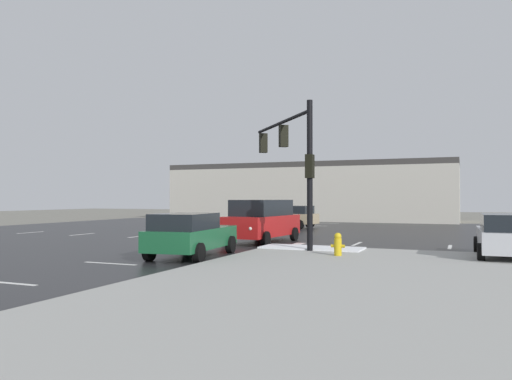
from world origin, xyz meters
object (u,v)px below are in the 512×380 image
at_px(fire_hydrant, 338,244).
at_px(sedan_green, 191,234).
at_px(suv_red, 262,220).
at_px(traffic_signal_mast, 292,152).
at_px(sedan_tan, 287,216).
at_px(sedan_silver, 508,236).

xyz_separation_m(fire_hydrant, sedan_green, (-4.97, -1.50, 0.32)).
relative_size(fire_hydrant, suv_red, 0.16).
xyz_separation_m(traffic_signal_mast, fire_hydrant, (2.56, -2.69, -3.50)).
bearing_deg(traffic_signal_mast, fire_hydrant, -175.66).
bearing_deg(traffic_signal_mast, sedan_tan, -19.49).
height_order(fire_hydrant, sedan_green, sedan_green).
relative_size(sedan_green, suv_red, 0.94).
xyz_separation_m(traffic_signal_mast, suv_red, (-2.28, 2.32, -2.95)).
xyz_separation_m(fire_hydrant, sedan_silver, (5.42, 1.95, 0.32)).
distance_m(sedan_green, sedan_tan, 18.08).
bearing_deg(traffic_signal_mast, sedan_green, 110.96).
distance_m(traffic_signal_mast, sedan_green, 5.79).
relative_size(traffic_signal_mast, sedan_tan, 1.22).
relative_size(traffic_signal_mast, sedan_silver, 1.25).
height_order(traffic_signal_mast, sedan_silver, traffic_signal_mast).
bearing_deg(sedan_tan, suv_red, 109.82).
xyz_separation_m(sedan_tan, suv_red, (2.63, -11.39, 0.24)).
bearing_deg(suv_red, sedan_tan, -162.58).
distance_m(traffic_signal_mast, suv_red, 4.39).
relative_size(sedan_green, sedan_tan, 1.00).
height_order(sedan_silver, sedan_tan, same).
distance_m(sedan_silver, suv_red, 10.70).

